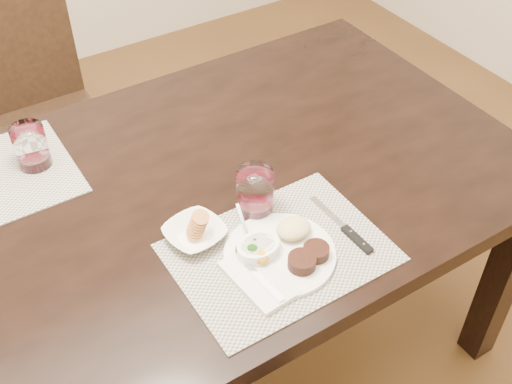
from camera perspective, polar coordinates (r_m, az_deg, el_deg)
ground_plane at (r=2.12m, az=-7.98°, el=-16.47°), size 4.50×4.50×0.00m
dining_table at (r=1.59m, az=-10.25°, el=-3.91°), size 2.00×1.00×0.75m
chair_far at (r=2.40m, az=-19.11°, el=7.28°), size 0.42×0.42×0.90m
placemat_near at (r=1.42m, az=2.08°, el=-5.38°), size 0.46×0.34×0.00m
dinner_plate at (r=1.40m, az=2.60°, el=-5.18°), size 0.24×0.24×0.04m
napkin_fork at (r=1.36m, az=0.24°, el=-7.67°), size 0.11×0.18×0.02m
steak_knife at (r=1.46m, az=8.35°, el=-3.62°), size 0.02×0.22×0.01m
cracker_bowl at (r=1.43m, az=-5.47°, el=-3.65°), size 0.15×0.15×0.06m
sauce_ramekin at (r=1.39m, az=0.20°, el=-5.09°), size 0.10×0.15×0.08m
wine_glass_near at (r=1.47m, az=-0.05°, el=-0.18°), size 0.09×0.09×0.12m
wine_glass_far at (r=1.69m, az=-19.33°, el=3.68°), size 0.08×0.08×0.11m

